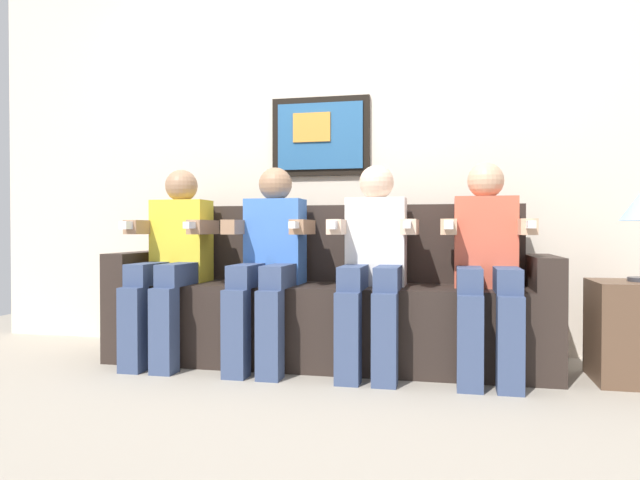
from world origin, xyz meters
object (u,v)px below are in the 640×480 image
at_px(person_right_center, 374,258).
at_px(side_table_right, 635,332).
at_px(person_left_center, 269,257).
at_px(person_rightmost, 487,259).
at_px(person_leftmost, 172,256).
at_px(couch, 327,307).

distance_m(person_right_center, side_table_right, 1.34).
distance_m(person_left_center, side_table_right, 1.91).
distance_m(person_rightmost, side_table_right, 0.80).
xyz_separation_m(person_rightmost, side_table_right, (0.71, 0.06, -0.36)).
relative_size(person_leftmost, person_right_center, 1.00).
distance_m(person_leftmost, person_left_center, 0.58).
relative_size(person_right_center, side_table_right, 2.22).
bearing_deg(couch, side_table_right, -3.89).
distance_m(person_left_center, person_rightmost, 1.16).
xyz_separation_m(person_leftmost, person_right_center, (1.16, 0.00, 0.00)).
distance_m(person_right_center, person_rightmost, 0.58).
xyz_separation_m(person_left_center, person_rightmost, (1.16, -0.00, 0.00)).
distance_m(person_leftmost, person_right_center, 1.16).
height_order(couch, person_right_center, person_right_center).
xyz_separation_m(person_left_center, person_right_center, (0.58, -0.00, 0.00)).
distance_m(couch, person_right_center, 0.45).
bearing_deg(couch, person_leftmost, -169.00).
bearing_deg(person_left_center, couch, 30.23).
height_order(person_leftmost, person_rightmost, same).
bearing_deg(person_rightmost, person_leftmost, 180.00).
xyz_separation_m(person_leftmost, person_left_center, (0.58, 0.00, -0.00)).
height_order(couch, person_left_center, person_left_center).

